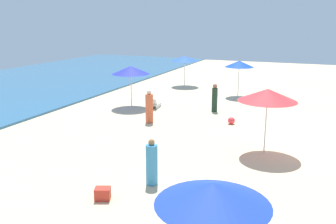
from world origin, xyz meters
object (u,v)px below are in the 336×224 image
Objects in this scene: umbrella_0 at (268,95)px; cooler_box_0 at (103,194)px; lounge_chair_4_0 at (154,104)px; umbrella_5 at (239,64)px; umbrella_4 at (131,70)px; beachgoer_1 at (149,108)px; umbrella_3 at (185,59)px; beachgoer_2 at (152,164)px; beach_ball_1 at (231,121)px; beachgoer_0 at (215,98)px; umbrella_2 at (213,194)px.

cooler_box_0 is (-5.78, 3.81, -2.16)m from umbrella_0.
lounge_chair_4_0 is 0.55× the size of umbrella_5.
umbrella_0 is 1.05× the size of umbrella_4.
beachgoer_1 reaches higher than cooler_box_0.
umbrella_3 reaches higher than beachgoer_2.
cooler_box_0 is (-10.87, -4.75, -2.04)m from umbrella_4.
beachgoer_2 is at bearing -170.97° from beachgoer_1.
umbrella_4 reaches higher than beachgoer_1.
umbrella_4 is at bearing 77.37° from beach_ball_1.
cooler_box_0 is (-1.51, 0.90, -0.51)m from beachgoer_2.
umbrella_4 is 5.49× the size of cooler_box_0.
beachgoer_1 is 4.72× the size of beach_ball_1.
umbrella_0 is at bearing 127.24° from beachgoer_2.
beachgoer_1 is (-3.52, 2.45, 0.01)m from beachgoer_0.
beachgoer_1 reaches higher than beachgoer_2.
umbrella_2 reaches higher than beachgoer_1.
beachgoer_2 is (4.33, 3.17, -1.55)m from umbrella_2.
umbrella_2 is at bearing -168.89° from beach_ball_1.
umbrella_5 is at bearing -134.36° from lounge_chair_4_0.
umbrella_3 reaches higher than beachgoer_1.
cooler_box_0 is at bearing 146.63° from umbrella_0.
beach_ball_1 is (12.25, 2.41, -2.06)m from umbrella_2.
umbrella_3 is at bearing -91.02° from lounge_chair_4_0.
umbrella_2 is at bearing -147.22° from umbrella_4.
umbrella_2 reaches higher than beachgoer_0.
beachgoer_1 is (2.35, 6.09, -1.57)m from umbrella_0.
umbrella_0 is 1.70× the size of beachgoer_2.
umbrella_3 is 1.45× the size of beachgoer_0.
cooler_box_0 is (-18.86, -4.25, -1.96)m from umbrella_3.
umbrella_0 is 1.11× the size of umbrella_3.
umbrella_5 is (19.20, 3.55, -0.02)m from umbrella_2.
lounge_chair_4_0 is at bearing 84.49° from cooler_box_0.
lounge_chair_4_0 is at bearing 53.12° from umbrella_0.
umbrella_0 is at bearing -120.75° from umbrella_4.
umbrella_5 is 16.52m from cooler_box_0.
beachgoer_0 is at bearing 34.01° from beach_ball_1.
cooler_box_0 is (-8.13, -2.28, -0.59)m from beachgoer_1.
umbrella_4 is (-7.98, 0.50, 0.08)m from umbrella_3.
umbrella_0 is 5.42m from beachgoer_2.
umbrella_0 is 11.10m from umbrella_5.
umbrella_5 is at bearing 10.48° from umbrella_2.
beachgoer_0 is at bearing 15.09° from umbrella_2.
beachgoer_0 reaches higher than beach_ball_1.
beachgoer_2 is at bearing -178.53° from umbrella_5.
beachgoer_0 is at bearing 66.75° from cooler_box_0.
umbrella_5 is 7.33m from beach_ball_1.
lounge_chair_4_0 is (-7.66, -0.84, -1.90)m from umbrella_3.
umbrella_4 is at bearing 91.16° from cooler_box_0.
lounge_chair_4_0 is 3.64m from beachgoer_0.
umbrella_2 reaches higher than beach_ball_1.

